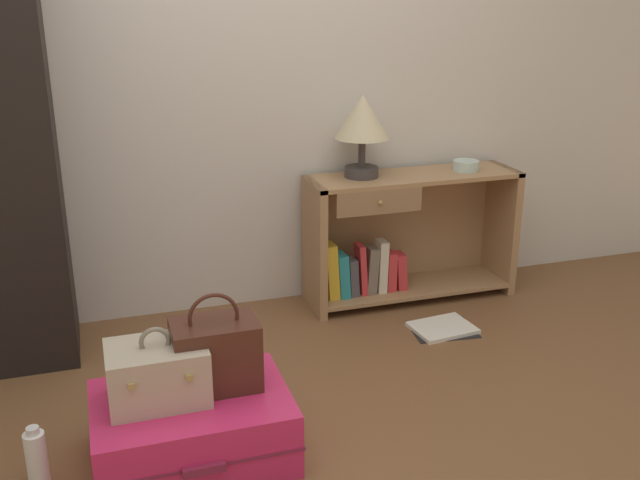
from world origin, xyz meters
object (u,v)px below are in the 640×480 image
Objects in this scene: bottle at (37,458)px; open_book_on_floor at (443,328)px; bowl at (466,165)px; train_case at (158,373)px; suitcase_large at (193,428)px; handbag at (216,354)px; table_lamp at (362,122)px; bookshelf at (400,238)px.

bottle is 1.92m from open_book_on_floor.
train_case is (-1.70, -1.04, -0.35)m from bowl.
suitcase_large is 2.04× the size of train_case.
handbag is (-1.50, -1.01, -0.33)m from bowl.
table_lamp is 3.07× the size of bowl.
table_lamp is 1.14× the size of handbag.
bowl is 0.41× the size of open_book_on_floor.
handbag is 1.09× the size of open_book_on_floor.
bottle is at bearing 179.34° from suitcase_large.
train_case reaches higher than suitcase_large.
handbag is 1.38m from open_book_on_floor.
bookshelf is 3.29× the size of train_case.
suitcase_large is at bearing -0.66° from bottle.
bookshelf is 1.61× the size of suitcase_large.
bowl reaches higher than bottle.
table_lamp reaches higher than bookshelf.
handbag is (0.20, 0.03, 0.03)m from train_case.
handbag is at bearing -153.55° from open_book_on_floor.
bookshelf reaches higher than train_case.
table_lamp is 1.84× the size of bottle.
bookshelf is 0.55m from open_book_on_floor.
suitcase_large is 0.27m from handbag.
bookshelf is at bearing 176.33° from bowl.
bowl is 2.44m from bottle.
bowl is at bearing 34.06° from handbag.
handbag reaches higher than suitcase_large.
table_lamp is at bearing 35.25° from bottle.
handbag is (0.10, 0.05, 0.25)m from suitcase_large.
table_lamp is 0.61m from bowl.
train_case is at bearing -148.59° from bowl.
open_book_on_floor is (1.30, 0.64, -0.11)m from suitcase_large.
bowl reaches higher than handbag.
table_lamp is 1.69m from train_case.
suitcase_large is 1.45m from open_book_on_floor.
bookshelf reaches higher than suitcase_large.
bookshelf is 3.34× the size of open_book_on_floor.
handbag is 1.61× the size of bottle.
train_case is (-1.36, -1.06, 0.01)m from bookshelf.
table_lamp is at bearing 46.73° from suitcase_large.
bookshelf is 0.51m from bowl.
bottle reaches higher than open_book_on_floor.
bowl reaches higher than bookshelf.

